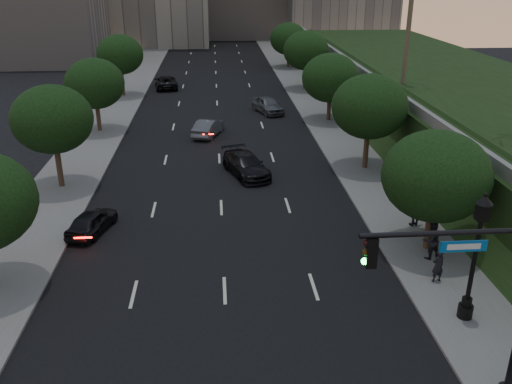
{
  "coord_description": "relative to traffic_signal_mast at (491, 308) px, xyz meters",
  "views": [
    {
      "loc": [
        -0.16,
        -15.56,
        13.3
      ],
      "look_at": [
        1.6,
        7.67,
        3.6
      ],
      "focal_mm": 38.0,
      "sensor_mm": 36.0,
      "label": 1
    }
  ],
  "objects": [
    {
      "name": "pedestrian_a",
      "position": [
        1.49,
        7.09,
        -2.74
      ],
      "size": [
        0.63,
        0.47,
        1.57
      ],
      "primitive_type": "imported",
      "rotation": [
        0.0,
        0.0,
        3.32
      ],
      "color": "black",
      "rests_on": "sidewalk_right"
    },
    {
      "name": "sedan_far_right",
      "position": [
        -3.12,
        38.8,
        -2.88
      ],
      "size": [
        3.27,
        5.02,
        1.59
      ],
      "primitive_type": "imported",
      "rotation": [
        0.0,
        0.0,
        0.33
      ],
      "color": "#54575C",
      "rests_on": "ground"
    },
    {
      "name": "tree_right_b",
      "position": [
        2.23,
        22.24,
        0.84
      ],
      "size": [
        5.2,
        5.2,
        6.74
      ],
      "color": "#38281C",
      "rests_on": "ground"
    },
    {
      "name": "road_surface",
      "position": [
        -8.07,
        32.24,
        -3.66
      ],
      "size": [
        16.0,
        140.0,
        0.02
      ],
      "primitive_type": "cube",
      "color": "black",
      "rests_on": "ground"
    },
    {
      "name": "embankment",
      "position": [
        13.93,
        30.24,
        -1.67
      ],
      "size": [
        18.0,
        90.0,
        4.0
      ],
      "primitive_type": "cube",
      "color": "black",
      "rests_on": "ground"
    },
    {
      "name": "tree_left_d",
      "position": [
        -18.37,
        47.24,
        0.9
      ],
      "size": [
        5.0,
        5.0,
        6.71
      ],
      "color": "#38281C",
      "rests_on": "ground"
    },
    {
      "name": "tree_left_c",
      "position": [
        -18.37,
        33.24,
        0.53
      ],
      "size": [
        5.0,
        5.0,
        6.34
      ],
      "color": "#38281C",
      "rests_on": "ground"
    },
    {
      "name": "sedan_near_right",
      "position": [
        -6.26,
        21.68,
        -2.93
      ],
      "size": [
        3.63,
        5.53,
        1.49
      ],
      "primitive_type": "imported",
      "rotation": [
        0.0,
        0.0,
        0.33
      ],
      "color": "black",
      "rests_on": "ground"
    },
    {
      "name": "ground",
      "position": [
        -8.07,
        2.24,
        -3.67
      ],
      "size": [
        160.0,
        160.0,
        0.0
      ],
      "primitive_type": "plane",
      "color": "black",
      "rests_on": "ground"
    },
    {
      "name": "traffic_signal_mast",
      "position": [
        0.0,
        0.0,
        0.0
      ],
      "size": [
        5.68,
        0.56,
        7.0
      ],
      "color": "black",
      "rests_on": "ground"
    },
    {
      "name": "street_lamp",
      "position": [
        1.61,
        4.36,
        -1.04
      ],
      "size": [
        0.64,
        0.64,
        5.62
      ],
      "color": "black",
      "rests_on": "ground"
    },
    {
      "name": "tree_right_d",
      "position": [
        2.23,
        49.24,
        0.84
      ],
      "size": [
        5.2,
        5.2,
        6.74
      ],
      "color": "#38281C",
      "rests_on": "ground"
    },
    {
      "name": "tree_right_e",
      "position": [
        2.23,
        64.24,
        0.35
      ],
      "size": [
        5.2,
        5.2,
        6.24
      ],
      "color": "#38281C",
      "rests_on": "ground"
    },
    {
      "name": "office_block_filler",
      "position": [
        -34.07,
        72.24,
        3.33
      ],
      "size": [
        18.0,
        16.0,
        14.0
      ],
      "primitive_type": "cube",
      "color": "#A6A098",
      "rests_on": "ground"
    },
    {
      "name": "tree_right_c",
      "position": [
        2.23,
        35.24,
        0.35
      ],
      "size": [
        5.2,
        5.2,
        6.24
      ],
      "color": "#38281C",
      "rests_on": "ground"
    },
    {
      "name": "tree_left_b",
      "position": [
        -18.37,
        20.24,
        0.9
      ],
      "size": [
        5.0,
        5.0,
        6.71
      ],
      "color": "#38281C",
      "rests_on": "ground"
    },
    {
      "name": "sedan_far_left",
      "position": [
        -14.01,
        51.37,
        -2.93
      ],
      "size": [
        3.16,
        5.61,
        1.48
      ],
      "primitive_type": "imported",
      "rotation": [
        0.0,
        0.0,
        3.28
      ],
      "color": "black",
      "rests_on": "ground"
    },
    {
      "name": "sedan_mid_left",
      "position": [
        -8.9,
        31.36,
        -2.95
      ],
      "size": [
        2.9,
        4.63,
        1.44
      ],
      "primitive_type": "imported",
      "rotation": [
        0.0,
        0.0,
        2.8
      ],
      "color": "#53555A",
      "rests_on": "ground"
    },
    {
      "name": "parapet_wall",
      "position": [
        5.43,
        30.24,
        0.68
      ],
      "size": [
        0.35,
        90.0,
        0.7
      ],
      "primitive_type": "cube",
      "color": "slate",
      "rests_on": "embankment"
    },
    {
      "name": "sidewalk_right",
      "position": [
        2.18,
        32.24,
        -3.6
      ],
      "size": [
        4.5,
        140.0,
        0.15
      ],
      "primitive_type": "cube",
      "color": "slate",
      "rests_on": "ground"
    },
    {
      "name": "sidewalk_left",
      "position": [
        -18.32,
        32.24,
        -3.6
      ],
      "size": [
        4.5,
        140.0,
        0.15
      ],
      "primitive_type": "cube",
      "color": "slate",
      "rests_on": "ground"
    },
    {
      "name": "tree_right_a",
      "position": [
        2.23,
        10.24,
        0.35
      ],
      "size": [
        5.2,
        5.2,
        6.24
      ],
      "color": "#38281C",
      "rests_on": "ground"
    },
    {
      "name": "pedestrian_c",
      "position": [
        2.48,
        12.75,
        -2.59
      ],
      "size": [
        1.18,
        0.77,
        1.86
      ],
      "primitive_type": "imported",
      "rotation": [
        0.0,
        0.0,
        3.46
      ],
      "color": "black",
      "rests_on": "sidewalk_right"
    },
    {
      "name": "pedestrian_b",
      "position": [
        1.97,
        9.18,
        -2.56
      ],
      "size": [
        1.08,
        0.93,
        1.93
      ],
      "primitive_type": "imported",
      "rotation": [
        0.0,
        0.0,
        3.38
      ],
      "color": "black",
      "rests_on": "sidewalk_right"
    },
    {
      "name": "sedan_near_left",
      "position": [
        -15.07,
        13.54,
        -3.03
      ],
      "size": [
        2.53,
        4.06,
        1.29
      ],
      "primitive_type": "imported",
      "rotation": [
        0.0,
        0.0,
        2.85
      ],
      "color": "black",
      "rests_on": "ground"
    }
  ]
}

